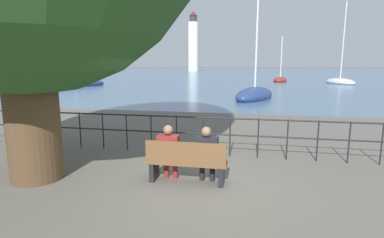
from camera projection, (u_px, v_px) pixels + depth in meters
The scene contains 11 objects.
ground_plane at pixel (187, 182), 6.23m from camera, with size 1000.00×1000.00×0.00m, color #605B51.
harbor_water at pixel (250, 70), 159.92m from camera, with size 600.00×300.00×0.01m.
park_bench at pixel (187, 163), 6.10m from camera, with size 1.63×0.45×0.90m.
seated_person_left at pixel (169, 150), 6.21m from camera, with size 0.44×0.35×1.19m.
seated_person_right at pixel (206, 152), 6.05m from camera, with size 0.48×0.35×1.19m.
promenade_railing at pixel (203, 130), 8.01m from camera, with size 14.59×0.04×1.05m.
sailboat_1 at pixel (340, 82), 39.65m from camera, with size 3.91×6.10×10.80m.
sailboat_2 at pixel (76, 84), 34.54m from camera, with size 5.22×7.97×7.21m.
sailboat_3 at pixel (255, 95), 21.68m from camera, with size 3.69×5.91×8.99m.
sailboat_4 at pixel (280, 80), 45.55m from camera, with size 2.90×5.64×7.06m.
harbor_lighthouse at pixel (193, 44), 134.14m from camera, with size 4.51×4.51×26.11m.
Camera 1 is at (1.26, -5.77, 2.38)m, focal length 28.00 mm.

